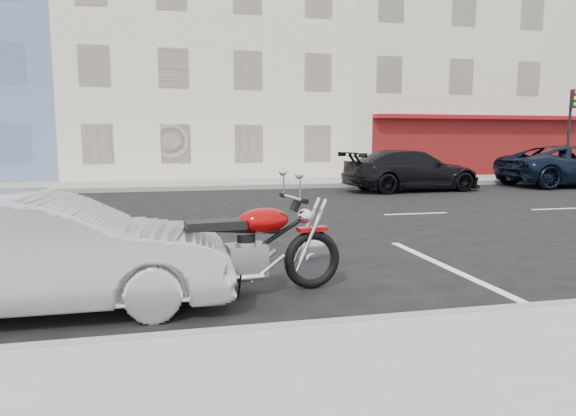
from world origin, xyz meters
name	(u,v)px	position (x,y,z in m)	size (l,w,h in m)	color
ground	(336,217)	(0.00, 0.00, 0.00)	(120.00, 120.00, 0.00)	black
sidewalk_far	(136,185)	(-5.00, 8.70, 0.07)	(80.00, 3.40, 0.15)	gray
curb_near	(4,357)	(-5.00, -7.00, 0.08)	(80.00, 0.12, 0.16)	gray
curb_far	(133,190)	(-5.00, 7.00, 0.08)	(80.00, 0.12, 0.16)	gray
bldg_cream	(202,62)	(-2.00, 16.30, 5.75)	(12.00, 12.00, 11.50)	beige
bldg_corner	(433,61)	(11.00, 16.30, 6.25)	(14.00, 12.00, 12.50)	beige
traffic_light	(571,122)	(13.50, 8.33, 2.56)	(0.26, 0.30, 3.80)	black
fire_hydrant	(536,168)	(12.00, 8.50, 0.53)	(0.20, 0.20, 0.72)	beige
motorcycle	(314,246)	(-2.07, -5.47, 0.51)	(2.21, 0.74, 1.11)	black
sedan_silver	(46,253)	(-4.95, -5.69, 0.61)	(1.30, 3.73, 1.23)	#A1A3A9
suv_far	(574,166)	(11.32, 5.55, 0.78)	(2.58, 5.59, 1.55)	black
car_far	(411,171)	(4.45, 5.25, 0.71)	(1.98, 4.88, 1.42)	black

